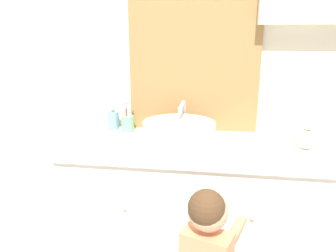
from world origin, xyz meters
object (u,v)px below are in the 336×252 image
teddy_bear (307,133)px  toothbrush_holder (128,123)px  sink_basin (179,132)px  soap_dispenser (113,120)px

teddy_bear → toothbrush_holder: bearing=169.7°
toothbrush_holder → teddy_bear: 0.93m
sink_basin → toothbrush_holder: toothbrush_holder is taller
soap_dispenser → teddy_bear: bearing=-10.9°
soap_dispenser → sink_basin: bearing=-27.3°
toothbrush_holder → sink_basin: bearing=-30.0°
toothbrush_holder → soap_dispenser: 0.10m
sink_basin → teddy_bear: bearing=1.3°
sink_basin → soap_dispenser: 0.45m
sink_basin → teddy_bear: (0.61, 0.01, 0.02)m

